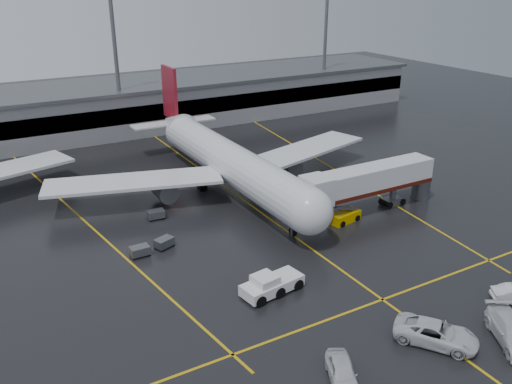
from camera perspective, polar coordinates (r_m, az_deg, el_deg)
ground at (r=66.91m, az=0.64°, el=-2.29°), size 220.00×220.00×0.00m
apron_line_centre at (r=66.90m, az=0.64°, el=-2.28°), size 0.25×90.00×0.02m
apron_line_stop at (r=51.48m, az=13.32°, el=-11.09°), size 60.00×0.25×0.02m
apron_line_left at (r=69.24m, az=-18.18°, el=-2.58°), size 9.99×69.35×0.02m
apron_line_right at (r=84.01m, az=7.83°, el=2.74°), size 7.57×69.64×0.02m
terminal at (r=107.63m, az=-12.49°, el=9.15°), size 122.00×19.00×8.60m
light_mast_mid at (r=98.85m, az=-14.72°, el=13.82°), size 3.00×1.20×25.45m
light_mast_right at (r=118.82m, az=7.39°, el=15.65°), size 3.00×1.20×25.45m
main_airliner at (r=73.30m, az=-3.18°, el=3.46°), size 48.80×45.60×14.10m
jet_bridge at (r=67.46m, az=12.01°, el=1.04°), size 19.90×3.40×6.05m
pushback_tractor at (r=50.65m, az=1.57°, el=-9.87°), size 6.38×3.40×2.18m
belt_loader at (r=65.38m, az=9.46°, el=-2.62°), size 4.23×2.46×2.53m
service_van_a at (r=46.88m, az=18.63°, el=-14.08°), size 6.34×7.19×1.84m
service_van_d at (r=41.66m, az=9.17°, el=-18.44°), size 3.87×5.19×1.65m
baggage_cart_a at (r=59.40m, az=-9.76°, el=-5.31°), size 2.33×1.91×1.12m
baggage_cart_b at (r=58.20m, az=-12.28°, el=-6.13°), size 2.03×1.34×1.12m
baggage_cart_c at (r=66.31m, az=-10.61°, el=-2.33°), size 2.09×1.45×1.12m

